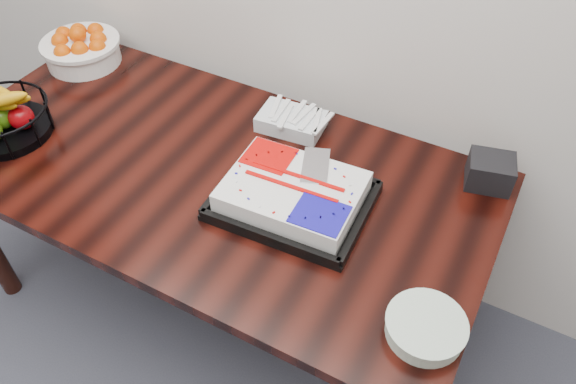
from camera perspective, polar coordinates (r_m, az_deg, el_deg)
The scene contains 7 objects.
table at distance 1.86m, azimuth -8.00°, elevation 0.56°, with size 1.80×0.90×0.75m.
cake_tray at distance 1.64m, azimuth 0.51°, elevation -0.28°, with size 0.46×0.37×0.09m.
tangerine_bowl at distance 2.36m, azimuth -20.37°, elevation 13.97°, with size 0.30×0.30×0.19m.
fruit_basket at distance 2.09m, azimuth -27.10°, elevation 6.80°, with size 0.31×0.31×0.17m.
plate_stack at distance 1.42m, azimuth 13.78°, elevation -13.24°, with size 0.20×0.20×0.05m.
fork_bag at distance 1.91m, azimuth 0.34°, elevation 7.27°, with size 0.23×0.16×0.06m.
napkin_box at distance 1.80m, azimuth 19.83°, elevation 1.96°, with size 0.13×0.11×0.10m, color black.
Camera 1 is at (0.85, 0.97, 1.96)m, focal length 35.00 mm.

